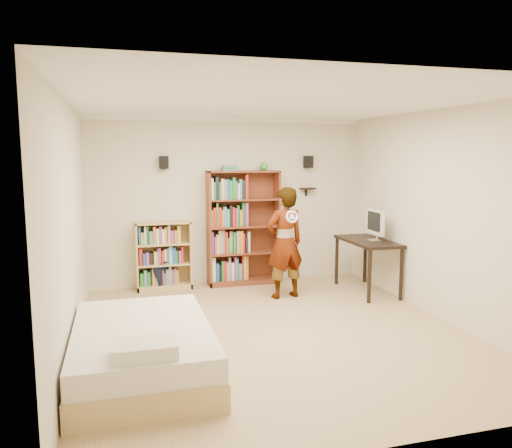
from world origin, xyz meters
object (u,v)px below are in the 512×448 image
Objects in this scene: computer_desk at (367,266)px; person at (285,243)px; low_bookshelf at (164,256)px; daybed at (142,343)px; tall_bookshelf at (243,228)px.

person is (-1.33, 0.05, 0.42)m from computer_desk.
person reaches higher than low_bookshelf.
low_bookshelf is 1.96m from person.
person is (1.69, -0.96, 0.29)m from low_bookshelf.
low_bookshelf is at bearing 81.07° from daybed.
tall_bookshelf is 1.13× the size of person.
low_bookshelf is at bearing 161.56° from computer_desk.
person reaches higher than daybed.
tall_bookshelf reaches higher than low_bookshelf.
tall_bookshelf reaches higher than person.
low_bookshelf is 3.11m from daybed.
tall_bookshelf is at bearing 149.97° from computer_desk.
daybed is at bearing -149.58° from computer_desk.
person is at bearing -29.53° from low_bookshelf.
computer_desk is 4.06m from daybed.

